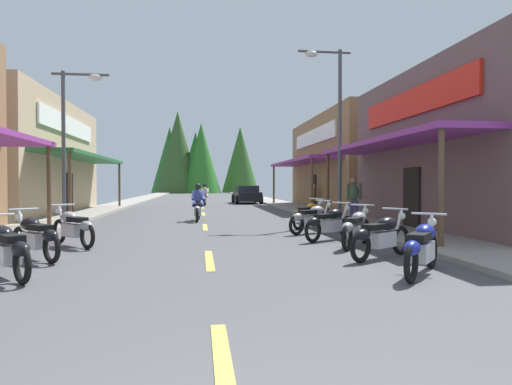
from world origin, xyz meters
name	(u,v)px	position (x,y,z in m)	size (l,w,h in m)	color
ground	(202,207)	(0.00, 28.63, -0.05)	(9.43, 87.26, 0.10)	#4C4C4F
sidewalk_left	(114,206)	(-5.81, 28.63, 0.06)	(2.19, 87.26, 0.12)	gray
sidewalk_right	(287,205)	(5.81, 28.63, 0.06)	(2.19, 87.26, 0.12)	gray
centerline_dashes	(202,204)	(0.00, 32.28, 0.01)	(0.16, 62.69, 0.01)	#E0C64C
storefront_right_far	(371,163)	(10.62, 25.41, 2.86)	(9.30, 13.03, 5.71)	olive
streetlamp_left	(72,124)	(-4.80, 15.37, 3.73)	(2.03, 0.30, 5.66)	#474C51
streetlamp_right	(333,112)	(4.83, 14.78, 4.27)	(2.03, 0.30, 6.64)	#474C51
motorcycle_parked_right_0	(422,247)	(3.55, 5.45, 0.49)	(1.46, 1.70, 1.04)	black
motorcycle_parked_right_1	(381,235)	(3.54, 7.14, 0.49)	(1.82, 1.30, 1.04)	black
motorcycle_parked_right_2	(356,227)	(3.61, 8.81, 0.49)	(1.36, 1.78, 1.04)	black
motorcycle_parked_right_3	(330,223)	(3.35, 10.18, 0.49)	(1.79, 1.34, 1.04)	black
motorcycle_parked_right_4	(312,218)	(3.30, 11.88, 0.49)	(1.81, 1.30, 1.04)	black
motorcycle_parked_right_5	(309,214)	(3.61, 13.53, 0.49)	(1.58, 1.59, 1.04)	black
motorcycle_parked_left_1	(6,249)	(-3.37, 6.12, 0.49)	(1.42, 1.73, 1.04)	black
motorcycle_parked_left_2	(35,236)	(-3.54, 7.91, 0.49)	(1.51, 1.65, 1.04)	black
motorcycle_parked_left_3	(73,227)	(-3.31, 9.86, 0.49)	(1.47, 1.69, 1.04)	black
rider_cruising_lead	(198,205)	(-0.26, 16.99, 0.66)	(0.60, 2.14, 1.57)	black
rider_cruising_trailing	(205,197)	(0.16, 29.48, 0.66)	(0.60, 2.14, 1.57)	black
pedestrian_browsing	(354,197)	(5.60, 14.53, 1.06)	(0.57, 0.30, 1.81)	#333F8C
pedestrian_strolling	(314,195)	(6.53, 24.11, 0.89)	(0.33, 0.56, 1.55)	#3F593F
parked_car_curbside	(247,195)	(3.51, 33.29, 0.69)	(2.16, 4.35, 1.40)	black
treeline_backdrop	(195,157)	(-0.83, 73.80, 5.94)	(18.30, 9.99, 13.57)	#236723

